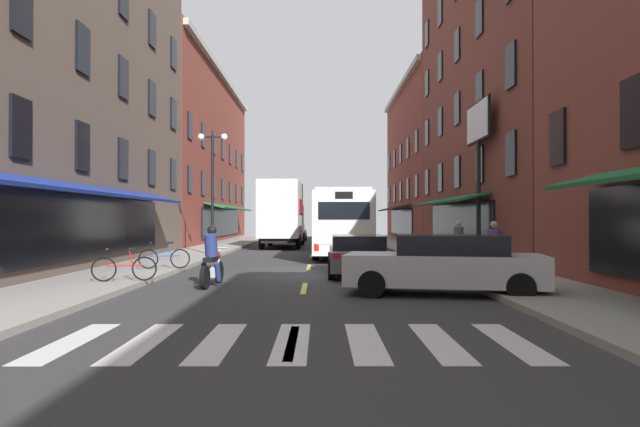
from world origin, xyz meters
TOP-DOWN VIEW (x-y plane):
  - ground_plane at (0.00, 0.00)m, footprint 34.80×80.00m
  - lane_centre_dashes at (0.00, -0.25)m, footprint 0.14×73.90m
  - crosswalk_near at (0.00, -10.00)m, footprint 7.10×2.80m
  - sidewalk_left at (-5.90, 0.00)m, footprint 3.00×80.00m
  - sidewalk_right at (5.90, 0.00)m, footprint 3.00×80.00m
  - billboard_sign at (7.05, 5.13)m, footprint 0.40×3.17m
  - transit_bus at (1.45, 9.68)m, footprint 2.76×11.35m
  - box_truck at (-1.97, 17.45)m, footprint 2.60×8.04m
  - sedan_near at (-1.71, 26.95)m, footprint 2.07×4.70m
  - sedan_mid at (3.45, -4.80)m, footprint 4.96×2.65m
  - sedan_far at (1.65, 0.17)m, footprint 1.98×4.80m
  - motorcycle_rider at (-2.52, -3.08)m, footprint 0.62×2.07m
  - bicycle_near at (-4.89, 0.83)m, footprint 1.69×0.51m
  - bicycle_mid at (-4.91, -3.06)m, footprint 1.68×0.56m
  - pedestrian_near at (5.51, -2.02)m, footprint 0.52×0.38m
  - pedestrian_mid at (5.75, 3.20)m, footprint 0.36×0.36m
  - street_lamp_twin at (-4.67, 8.26)m, footprint 1.42×0.32m

SIDE VIEW (x-z plane):
  - ground_plane at x=0.00m, z-range -0.10..0.00m
  - lane_centre_dashes at x=0.00m, z-range 0.00..0.01m
  - crosswalk_near at x=0.00m, z-range 0.00..0.01m
  - sidewalk_left at x=-5.90m, z-range 0.00..0.14m
  - sidewalk_right at x=5.90m, z-range 0.00..0.14m
  - bicycle_near at x=-4.89m, z-range 0.05..0.96m
  - bicycle_mid at x=-4.91m, z-range 0.05..0.96m
  - sedan_far at x=1.65m, z-range 0.02..1.32m
  - sedan_near at x=-1.71m, z-range 0.01..1.40m
  - motorcycle_rider at x=-2.52m, z-range -0.12..1.54m
  - sedan_mid at x=3.45m, z-range 0.02..1.46m
  - pedestrian_mid at x=5.75m, z-range 0.16..1.77m
  - pedestrian_near at x=5.51m, z-range 0.18..1.82m
  - transit_bus at x=1.45m, z-range 0.08..3.22m
  - box_truck at x=-1.97m, z-range 0.05..4.18m
  - street_lamp_twin at x=-4.67m, z-range 0.44..6.17m
  - billboard_sign at x=7.05m, z-range 1.92..8.51m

